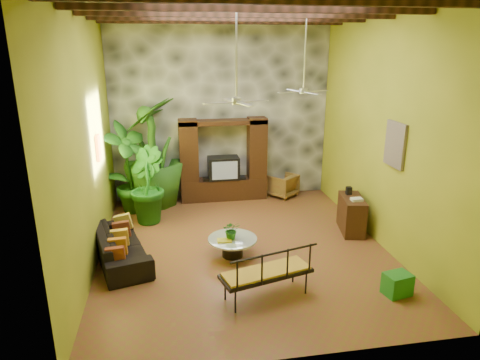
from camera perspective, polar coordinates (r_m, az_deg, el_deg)
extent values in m
plane|color=brown|center=(9.38, 0.40, -8.97)|extent=(7.00, 7.00, 0.00)
cube|color=olive|center=(11.97, -2.54, 9.42)|extent=(6.00, 0.02, 5.00)
cube|color=olive|center=(8.57, -19.81, 5.16)|extent=(0.02, 7.00, 5.00)
cube|color=olive|center=(9.55, 18.58, 6.46)|extent=(0.02, 7.00, 5.00)
cube|color=#37393F|center=(11.91, -2.51, 9.38)|extent=(5.98, 0.10, 4.98)
cube|color=#381C11|center=(7.14, 2.46, 22.31)|extent=(5.95, 0.16, 0.22)
cube|color=#381C11|center=(8.42, 0.48, 21.59)|extent=(5.95, 0.16, 0.22)
cube|color=#381C11|center=(9.69, -0.97, 21.05)|extent=(5.95, 0.16, 0.22)
cube|color=#381C11|center=(10.98, -2.08, 20.62)|extent=(5.95, 0.16, 0.22)
cube|color=#311D0D|center=(12.13, -2.19, -1.16)|extent=(2.40, 0.50, 0.60)
cube|color=#311D0D|center=(11.77, -6.84, 3.21)|extent=(0.50, 0.48, 2.00)
cube|color=#311D0D|center=(12.01, 2.26, 3.61)|extent=(0.50, 0.48, 2.00)
cube|color=#311D0D|center=(11.67, -2.30, 7.72)|extent=(2.40, 0.48, 0.12)
cube|color=black|center=(11.93, -2.21, 1.63)|extent=(0.85, 0.52, 0.62)
cube|color=#8C99A8|center=(11.67, -2.04, 1.27)|extent=(0.70, 0.02, 0.50)
cylinder|color=silver|center=(7.97, -0.49, 16.93)|extent=(0.04, 0.04, 1.80)
cylinder|color=silver|center=(8.03, -0.47, 10.49)|extent=(0.18, 0.18, 0.12)
cube|color=silver|center=(8.18, 1.87, 10.47)|extent=(0.58, 0.26, 0.01)
cube|color=silver|center=(8.36, -1.50, 10.62)|extent=(0.26, 0.58, 0.01)
cube|color=silver|center=(7.89, -2.89, 10.20)|extent=(0.58, 0.26, 0.01)
cube|color=silver|center=(7.70, 0.65, 10.04)|extent=(0.26, 0.58, 0.01)
cylinder|color=silver|center=(9.95, 8.70, 16.85)|extent=(0.04, 0.04, 1.80)
cylinder|color=silver|center=(10.00, 8.46, 11.69)|extent=(0.18, 0.18, 0.12)
cube|color=silver|center=(10.20, 10.19, 11.61)|extent=(0.58, 0.26, 0.01)
cube|color=silver|center=(10.30, 7.35, 11.79)|extent=(0.26, 0.58, 0.01)
cube|color=silver|center=(9.81, 6.65, 11.54)|extent=(0.58, 0.26, 0.01)
cube|color=silver|center=(9.70, 9.63, 11.35)|extent=(0.26, 0.58, 0.01)
cube|color=gold|center=(9.61, -18.37, 4.10)|extent=(0.06, 0.32, 0.55)
cube|color=#296299|center=(9.05, 19.98, 4.46)|extent=(0.06, 0.70, 0.90)
imported|color=black|center=(9.05, -15.64, -8.42)|extent=(1.41, 2.36, 0.65)
imported|color=olive|center=(12.41, 5.69, -0.67)|extent=(1.00, 1.01, 0.66)
imported|color=#205E18|center=(11.24, -14.64, 1.53)|extent=(1.49, 1.50, 2.40)
imported|color=#195F19|center=(10.65, -12.45, -0.69)|extent=(1.12, 1.24, 1.86)
imported|color=#29631A|center=(11.65, -11.55, 3.64)|extent=(2.00, 2.00, 2.92)
cylinder|color=black|center=(8.95, -1.00, -9.04)|extent=(0.43, 0.43, 0.36)
cylinder|color=silver|center=(8.86, -1.01, -7.88)|extent=(1.01, 1.01, 0.04)
imported|color=#205D18|center=(8.76, -1.13, -6.67)|extent=(0.37, 0.33, 0.39)
cube|color=yellow|center=(8.73, -2.08, -8.06)|extent=(0.31, 0.23, 0.03)
cube|color=black|center=(7.50, 3.53, -12.34)|extent=(1.68, 0.94, 0.06)
cube|color=gold|center=(7.48, 3.53, -12.07)|extent=(1.59, 0.86, 0.06)
cube|color=black|center=(7.13, 4.10, -11.58)|extent=(1.55, 0.46, 0.54)
cube|color=#371A11|center=(10.33, 14.64, -4.46)|extent=(0.66, 1.11, 0.83)
cube|color=#1F7723|center=(8.16, 20.24, -12.90)|extent=(0.51, 0.42, 0.39)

